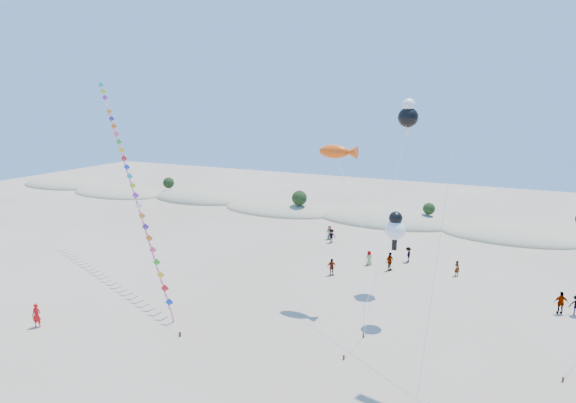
{
  "coord_description": "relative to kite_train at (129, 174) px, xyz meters",
  "views": [
    {
      "loc": [
        15.67,
        -18.97,
        16.51
      ],
      "look_at": [
        0.08,
        14.0,
        8.73
      ],
      "focal_mm": 30.0,
      "sensor_mm": 36.0,
      "label": 1
    }
  ],
  "objects": [
    {
      "name": "ground",
      "position": [
        16.76,
        -14.81,
        -9.69
      ],
      "size": [
        160.0,
        160.0,
        0.0
      ],
      "primitive_type": "plane",
      "color": "gray",
      "rests_on": "ground"
    },
    {
      "name": "kite_train",
      "position": [
        0.0,
        0.0,
        0.0
      ],
      "size": [
        22.99,
        16.37,
        18.96
      ],
      "color": "#3F2D1E",
      "rests_on": "ground"
    },
    {
      "name": "flyer_foreground",
      "position": [
        1.63,
        -12.0,
        -8.77
      ],
      "size": [
        0.78,
        0.64,
        1.83
      ],
      "primitive_type": "imported",
      "rotation": [
        0.0,
        0.0,
        0.36
      ],
      "color": "red",
      "rests_on": "ground"
    },
    {
      "name": "fish_kite",
      "position": [
        19.88,
        1.97,
        2.75
      ],
      "size": [
        11.16,
        12.02,
        13.02
      ],
      "color": "#3F2D1E",
      "rests_on": "ground"
    },
    {
      "name": "cartoon_kite_high",
      "position": [
        23.89,
        8.32,
        5.49
      ],
      "size": [
        2.0,
        12.48,
        16.58
      ],
      "color": "#3F2D1E",
      "rests_on": "ground"
    },
    {
      "name": "dune_ridge",
      "position": [
        17.81,
        30.33,
        -9.58
      ],
      "size": [
        145.3,
        11.49,
        5.57
      ],
      "color": "gray",
      "rests_on": "ground"
    },
    {
      "name": "beachgoers",
      "position": [
        24.12,
        11.9,
        -8.85
      ],
      "size": [
        25.69,
        12.23,
        1.86
      ],
      "color": "slate",
      "rests_on": "ground"
    },
    {
      "name": "cartoon_kite_low",
      "position": [
        24.97,
        0.41,
        -2.4
      ],
      "size": [
        2.17,
        7.86,
        8.5
      ],
      "color": "#3F2D1E",
      "rests_on": "ground"
    }
  ]
}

